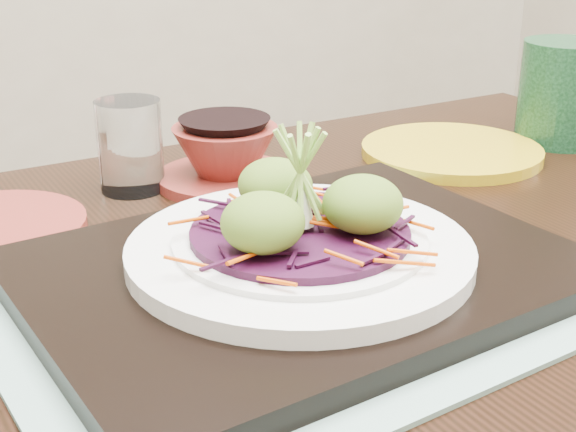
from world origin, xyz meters
name	(u,v)px	position (x,y,z in m)	size (l,w,h in m)	color
dining_table	(320,368)	(-0.07, -0.07, 0.61)	(1.17, 0.82, 0.70)	black
placemat	(300,283)	(-0.10, -0.09, 0.70)	(0.46, 0.36, 0.00)	#84AB9A
serving_tray	(300,270)	(-0.10, -0.09, 0.72)	(0.40, 0.30, 0.02)	black
white_plate	(300,249)	(-0.10, -0.09, 0.73)	(0.26, 0.26, 0.02)	white
cabbage_bed	(300,233)	(-0.10, -0.09, 0.75)	(0.16, 0.16, 0.01)	#360A27
carrot_julienne	(300,223)	(-0.10, -0.09, 0.75)	(0.20, 0.20, 0.01)	#C74303
guacamole_scoops	(301,204)	(-0.10, -0.09, 0.77)	(0.14, 0.13, 0.04)	#507322
scallion_garnish	(300,178)	(-0.10, -0.09, 0.79)	(0.06, 0.06, 0.09)	#8FBF4C
water_glass	(130,146)	(-0.16, 0.17, 0.75)	(0.06, 0.06, 0.09)	white
terracotta_bowl_set	(226,158)	(-0.06, 0.15, 0.73)	(0.14, 0.14, 0.06)	maroon
yellow_plate	(451,151)	(0.20, 0.12, 0.71)	(0.20, 0.20, 0.01)	#AE8E13
green_jar	(563,92)	(0.35, 0.11, 0.76)	(0.10, 0.10, 0.12)	#1D512E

